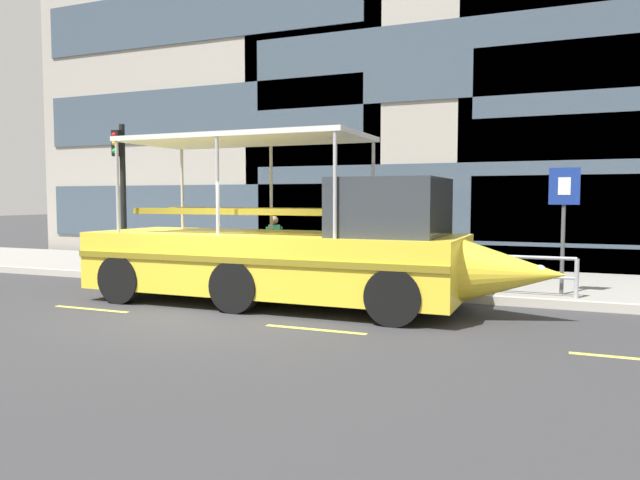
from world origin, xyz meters
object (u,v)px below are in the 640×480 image
object	(u,v)px
duck_tour_boat	(297,251)
parking_sign	(564,209)
pedestrian_near_bow	(446,242)
leaned_bicycle	(136,256)
pedestrian_mid_left	(342,239)
pedestrian_mid_right	(274,239)
traffic_light_pole	(121,182)

from	to	relation	value
duck_tour_boat	parking_sign	bearing A→B (deg)	25.14
parking_sign	duck_tour_boat	xyz separation A→B (m)	(-4.99, -2.34, -0.86)
duck_tour_boat	pedestrian_near_bow	xyz separation A→B (m)	(2.39, 3.46, 0.01)
leaned_bicycle	pedestrian_near_bow	bearing A→B (deg)	6.60
leaned_bicycle	duck_tour_boat	world-z (taller)	duck_tour_boat
parking_sign	leaned_bicycle	world-z (taller)	parking_sign
leaned_bicycle	pedestrian_mid_left	world-z (taller)	pedestrian_mid_left
parking_sign	pedestrian_mid_right	distance (m)	7.20
pedestrian_mid_right	parking_sign	bearing A→B (deg)	-6.54
traffic_light_pole	pedestrian_near_bow	bearing A→B (deg)	6.05
pedestrian_near_bow	pedestrian_mid_left	size ratio (longest dim) A/B	0.98
pedestrian_near_bow	pedestrian_mid_right	world-z (taller)	pedestrian_near_bow
parking_sign	leaned_bicycle	size ratio (longest dim) A/B	1.51
parking_sign	pedestrian_mid_left	distance (m)	5.33
pedestrian_mid_right	pedestrian_near_bow	bearing A→B (deg)	3.81
traffic_light_pole	pedestrian_mid_right	distance (m)	4.79
parking_sign	pedestrian_near_bow	bearing A→B (deg)	156.84
parking_sign	pedestrian_mid_left	bearing A→B (deg)	170.52
traffic_light_pole	pedestrian_mid_right	bearing A→B (deg)	8.26
pedestrian_near_bow	duck_tour_boat	bearing A→B (deg)	-124.67
pedestrian_near_bow	traffic_light_pole	bearing A→B (deg)	-173.95
pedestrian_near_bow	leaned_bicycle	bearing A→B (deg)	-173.40
pedestrian_mid_left	traffic_light_pole	bearing A→B (deg)	-173.69
traffic_light_pole	leaned_bicycle	world-z (taller)	traffic_light_pole
pedestrian_mid_left	pedestrian_mid_right	bearing A→B (deg)	-178.37
pedestrian_near_bow	pedestrian_mid_right	distance (m)	4.51
duck_tour_boat	leaned_bicycle	bearing A→B (deg)	158.02
pedestrian_near_bow	pedestrian_mid_right	bearing A→B (deg)	-176.19
parking_sign	pedestrian_near_bow	xyz separation A→B (m)	(-2.60, 1.11, -0.85)
parking_sign	pedestrian_mid_right	size ratio (longest dim) A/B	1.71
duck_tour_boat	pedestrian_mid_right	world-z (taller)	duck_tour_boat
parking_sign	traffic_light_pole	bearing A→B (deg)	179.20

